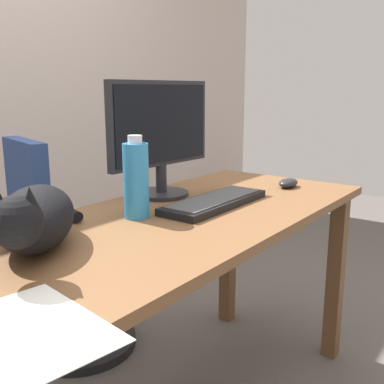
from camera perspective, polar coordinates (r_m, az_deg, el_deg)
The scene contains 8 objects.
desk at distance 1.42m, azimuth -2.87°, elevation -7.45°, with size 1.65×0.65×0.75m.
office_chair at distance 2.03m, azimuth -15.52°, elevation -8.48°, with size 0.50×0.48×0.94m.
monitor at distance 1.65m, azimuth -3.92°, elevation 7.22°, with size 0.48×0.20×0.41m.
keyboard at distance 1.54m, azimuth 2.86°, elevation -1.23°, with size 0.44×0.15×0.03m.
cat at distance 1.17m, azimuth -19.07°, elevation -3.03°, with size 0.45×0.46×0.20m.
computer_mouse at distance 1.86m, azimuth 11.96°, elevation 1.12°, with size 0.11×0.06×0.04m, color #232328.
paper_sheet at distance 0.82m, azimuth -19.73°, elevation -15.97°, with size 0.21×0.30×0.00m, color white.
water_bottle at distance 1.38m, azimuth -7.02°, elevation 1.54°, with size 0.08×0.08×0.25m.
Camera 1 is at (-1.02, -0.85, 1.13)m, focal length 42.59 mm.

